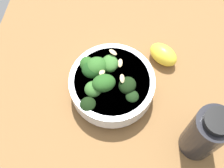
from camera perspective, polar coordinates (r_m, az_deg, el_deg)
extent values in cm
cube|color=brown|center=(67.32, 2.46, -1.51)|extent=(66.03, 66.03, 4.48)
cylinder|color=white|center=(64.14, 0.00, -1.26)|extent=(9.73, 9.73, 1.46)
cylinder|color=white|center=(61.49, 0.00, -0.14)|extent=(17.70, 17.70, 4.37)
cylinder|color=silver|center=(59.88, 0.00, 0.59)|extent=(15.44, 15.44, 0.80)
cylinder|color=#589D47|center=(61.60, -3.47, 1.76)|extent=(1.30, 1.21, 1.42)
ellipsoid|color=#194216|center=(60.35, -3.55, 2.38)|extent=(3.77, 4.01, 2.86)
cylinder|color=#3C7A32|center=(60.14, -3.59, -1.66)|extent=(1.75, 1.92, 1.36)
ellipsoid|color=#386B2B|center=(58.76, -3.67, -1.07)|extent=(5.09, 5.03, 5.07)
cylinder|color=#3C7A32|center=(59.55, -4.51, -4.74)|extent=(1.57, 1.67, 1.33)
ellipsoid|color=black|center=(58.12, -4.62, -4.20)|extent=(4.48, 4.73, 4.72)
cylinder|color=#4A8F3C|center=(62.35, -0.45, 3.19)|extent=(1.51, 1.61, 1.69)
ellipsoid|color=#386B2B|center=(60.83, -0.46, 3.97)|extent=(5.48, 5.77, 4.49)
cylinder|color=#589D47|center=(61.81, -3.71, 2.02)|extent=(2.01, 2.09, 1.62)
ellipsoid|color=#194216|center=(60.20, -3.82, 2.83)|extent=(4.85, 5.56, 4.95)
cylinder|color=#4A8F3C|center=(59.99, 3.81, -3.14)|extent=(1.72, 1.65, 1.73)
ellipsoid|color=black|center=(58.46, 3.91, -2.52)|extent=(3.59, 3.42, 3.00)
cylinder|color=#2F662B|center=(63.03, -4.61, 2.93)|extent=(2.01, 1.70, 1.98)
ellipsoid|color=#23511C|center=(61.48, -4.73, 3.71)|extent=(5.08, 5.61, 4.61)
cylinder|color=#4A8F3C|center=(59.56, -1.55, -0.61)|extent=(2.18, 2.25, 1.55)
ellipsoid|color=#23511C|center=(57.83, -1.60, 0.19)|extent=(6.54, 6.10, 5.14)
cylinder|color=#3C7A32|center=(62.32, -2.94, 2.40)|extent=(2.20, 2.30, 1.72)
ellipsoid|color=#2D6023|center=(60.60, -3.02, 3.26)|extent=(7.25, 6.96, 5.51)
cylinder|color=#2F662B|center=(59.96, 2.90, -0.91)|extent=(1.71, 1.63, 1.47)
ellipsoid|color=black|center=(58.46, 2.97, -0.24)|extent=(4.39, 4.70, 3.77)
ellipsoid|color=#DBBC84|center=(58.57, -1.94, 2.27)|extent=(2.06, 1.55, 1.22)
ellipsoid|color=#DBBC84|center=(60.26, 0.20, 6.18)|extent=(1.57, 2.03, 0.92)
ellipsoid|color=#DBBC84|center=(57.55, 1.99, 1.06)|extent=(2.03, 1.40, 1.00)
ellipsoid|color=#DBBC84|center=(58.53, -2.44, 0.14)|extent=(2.05, 1.54, 1.26)
ellipsoid|color=#DBBC84|center=(60.67, 1.58, 4.09)|extent=(1.89, 1.13, 0.81)
ellipsoid|color=yellow|center=(67.57, 9.90, 5.62)|extent=(7.24, 8.07, 4.53)
cylinder|color=black|center=(56.88, 17.49, -9.32)|extent=(6.74, 6.74, 13.85)
cylinder|color=black|center=(49.97, 19.87, -6.82)|extent=(4.78, 4.78, 1.38)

